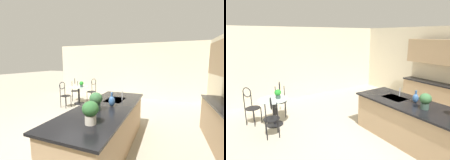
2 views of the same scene
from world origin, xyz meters
The scene contains 13 objects.
ground_plane centered at (0.00, 0.00, 0.00)m, with size 40.00×40.00×0.00m, color #B2A893.
wall_left_window centered at (-4.26, 0.00, 1.35)m, with size 0.12×7.80×2.70m, color beige.
kitchen_island centered at (0.30, 0.85, 0.46)m, with size 2.80×1.06×0.92m.
back_counter_run centered at (-0.40, 3.21, 0.49)m, with size 2.44×0.64×1.52m.
upper_cabinet_run centered at (-0.40, 3.18, 1.90)m, with size 2.40×0.36×0.76m.
bistro_table centered at (-2.31, -1.55, 0.45)m, with size 0.80×0.80×0.74m.
chair_near_window centered at (-2.86, -1.19, 0.57)m, with size 0.52×0.49×1.04m.
chair_by_island centered at (-2.74, -2.04, 0.57)m, with size 0.53×0.53×1.04m.
chair_toward_desk centered at (-1.65, -1.78, 0.57)m, with size 0.51×0.43×1.04m.
sink_faucet centered at (-0.25, 1.03, 1.03)m, with size 0.02×0.02×0.22m, color #B2B5BA.
potted_plant_on_table centered at (-2.31, -1.41, 0.88)m, with size 0.18×0.18×0.25m.
potted_plant_counter_near centered at (0.60, 0.79, 1.11)m, with size 0.24×0.24×0.34m.
vase_on_counter centered at (0.25, 0.96, 1.03)m, with size 0.13×0.13×0.29m.
Camera 2 is at (2.80, -2.83, 2.45)m, focal length 31.35 mm.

